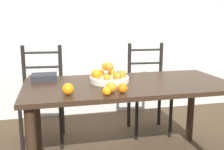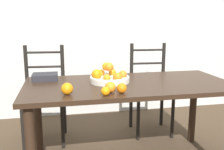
{
  "view_description": "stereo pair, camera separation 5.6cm",
  "coord_description": "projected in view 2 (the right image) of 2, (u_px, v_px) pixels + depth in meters",
  "views": [
    {
      "loc": [
        -0.61,
        -2.03,
        1.26
      ],
      "look_at": [
        -0.15,
        -0.04,
        0.83
      ],
      "focal_mm": 42.0,
      "sensor_mm": 36.0,
      "label": 1
    },
    {
      "loc": [
        -0.56,
        -2.04,
        1.26
      ],
      "look_at": [
        -0.15,
        -0.04,
        0.83
      ],
      "focal_mm": 42.0,
      "sensor_mm": 36.0,
      "label": 2
    }
  ],
  "objects": [
    {
      "name": "orange_loose_3",
      "position": [
        67.0,
        89.0,
        1.83
      ],
      "size": [
        0.08,
        0.08,
        0.08
      ],
      "color": "orange",
      "rests_on": "dining_table"
    },
    {
      "name": "wall_back",
      "position": [
        102.0,
        17.0,
        3.41
      ],
      "size": [
        8.0,
        0.06,
        2.6
      ],
      "color": "beige",
      "rests_on": "ground_plane"
    },
    {
      "name": "chair_right",
      "position": [
        150.0,
        91.0,
        2.96
      ],
      "size": [
        0.44,
        0.42,
        1.0
      ],
      "rotation": [
        0.0,
        0.0,
        -0.06
      ],
      "color": "black",
      "rests_on": "ground_plane"
    },
    {
      "name": "book_stack",
      "position": [
        45.0,
        77.0,
        2.28
      ],
      "size": [
        0.22,
        0.18,
        0.05
      ],
      "color": "#232328",
      "rests_on": "dining_table"
    },
    {
      "name": "orange_loose_1",
      "position": [
        122.0,
        88.0,
        1.87
      ],
      "size": [
        0.07,
        0.07,
        0.07
      ],
      "color": "orange",
      "rests_on": "dining_table"
    },
    {
      "name": "fruit_bowl",
      "position": [
        109.0,
        77.0,
        2.19
      ],
      "size": [
        0.33,
        0.33,
        0.17
      ],
      "color": "beige",
      "rests_on": "dining_table"
    },
    {
      "name": "dining_table",
      "position": [
        129.0,
        95.0,
        2.19
      ],
      "size": [
        1.71,
        0.81,
        0.75
      ],
      "color": "black",
      "rests_on": "ground_plane"
    },
    {
      "name": "orange_loose_0",
      "position": [
        110.0,
        87.0,
        1.88
      ],
      "size": [
        0.08,
        0.08,
        0.08
      ],
      "color": "orange",
      "rests_on": "dining_table"
    },
    {
      "name": "orange_loose_2",
      "position": [
        105.0,
        91.0,
        1.81
      ],
      "size": [
        0.06,
        0.06,
        0.06
      ],
      "color": "orange",
      "rests_on": "dining_table"
    },
    {
      "name": "chair_left",
      "position": [
        44.0,
        97.0,
        2.73
      ],
      "size": [
        0.45,
        0.43,
        1.0
      ],
      "rotation": [
        0.0,
        0.0,
        -0.07
      ],
      "color": "black",
      "rests_on": "ground_plane"
    }
  ]
}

